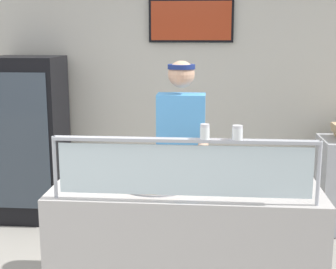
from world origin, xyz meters
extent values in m
cube|color=beige|center=(0.91, 2.55, 1.35)|extent=(6.21, 0.08, 2.70)
cube|color=black|center=(0.85, 2.48, 2.09)|extent=(0.89, 0.04, 0.45)
cube|color=#B23819|center=(0.85, 2.46, 2.09)|extent=(0.84, 0.01, 0.40)
cube|color=#BCB7B2|center=(0.91, 0.36, 0.47)|extent=(1.81, 0.71, 0.95)
cylinder|color=#B2B5BC|center=(0.10, 0.06, 1.15)|extent=(0.02, 0.02, 0.40)
cylinder|color=#B2B5BC|center=(1.71, 0.06, 1.15)|extent=(0.02, 0.02, 0.40)
cube|color=silver|center=(0.91, 0.06, 1.15)|extent=(1.55, 0.01, 0.32)
cube|color=#B2B5BC|center=(0.91, 0.06, 1.34)|extent=(1.61, 0.06, 0.02)
cylinder|color=#9EA0A8|center=(0.70, 0.38, 0.96)|extent=(0.51, 0.51, 0.01)
cylinder|color=tan|center=(0.70, 0.38, 0.97)|extent=(0.49, 0.49, 0.02)
cylinder|color=#D65B2D|center=(0.70, 0.38, 0.98)|extent=(0.43, 0.43, 0.01)
cube|color=#ADAFB7|center=(0.69, 0.36, 0.99)|extent=(0.15, 0.29, 0.01)
cylinder|color=white|center=(1.03, 0.06, 1.38)|extent=(0.06, 0.06, 0.07)
cylinder|color=white|center=(1.03, 0.06, 1.37)|extent=(0.05, 0.05, 0.05)
cylinder|color=silver|center=(1.03, 0.06, 1.43)|extent=(0.05, 0.05, 0.02)
cylinder|color=white|center=(1.22, 0.06, 1.38)|extent=(0.06, 0.06, 0.07)
cylinder|color=red|center=(1.22, 0.06, 1.37)|extent=(0.05, 0.05, 0.04)
cylinder|color=silver|center=(1.22, 0.06, 1.43)|extent=(0.06, 0.06, 0.02)
cylinder|color=#23232D|center=(0.72, 1.01, 0.47)|extent=(0.13, 0.13, 0.95)
cylinder|color=#23232D|center=(0.94, 1.01, 0.47)|extent=(0.13, 0.13, 0.95)
cube|color=#4C9EE5|center=(0.83, 1.01, 1.23)|extent=(0.38, 0.21, 0.55)
sphere|color=tan|center=(0.83, 1.01, 1.66)|extent=(0.21, 0.21, 0.21)
cylinder|color=navy|center=(0.83, 1.01, 1.71)|extent=(0.21, 0.21, 0.04)
cylinder|color=tan|center=(1.01, 0.79, 1.13)|extent=(0.08, 0.34, 0.08)
cube|color=black|center=(-0.83, 2.11, 0.87)|extent=(0.70, 0.59, 1.73)
cube|color=#38424C|center=(-0.83, 1.80, 0.90)|extent=(0.60, 0.02, 1.39)
cylinder|color=red|center=(-1.00, 1.91, 0.95)|extent=(0.06, 0.06, 0.20)
cylinder|color=green|center=(-0.83, 1.91, 0.95)|extent=(0.06, 0.06, 0.20)
cylinder|color=green|center=(-0.66, 1.91, 0.95)|extent=(0.06, 0.06, 0.20)
camera|label=1|loc=(1.05, -2.80, 1.97)|focal=52.21mm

